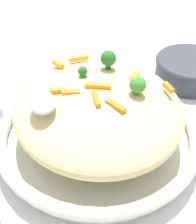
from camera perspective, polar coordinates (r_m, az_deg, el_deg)
The scene contains 17 objects.
ground_plane at distance 0.57m, azimuth -0.00°, elevation -5.96°, with size 2.40×2.40×0.00m, color silver.
serving_bowl at distance 0.55m, azimuth -0.00°, elevation -4.04°, with size 0.36×0.36×0.05m.
pasta_mound at distance 0.51m, azimuth -0.00°, elevation 0.84°, with size 0.30×0.28×0.08m, color #DBC689.
carrot_piece_0 at distance 0.52m, azimuth 6.83°, elevation 6.81°, with size 0.02×0.01×0.01m, color orange.
carrot_piece_1 at distance 0.49m, azimuth -7.59°, elevation 4.02°, with size 0.02×0.01×0.01m, color orange.
carrot_piece_2 at distance 0.48m, azimuth -5.09°, elevation 3.70°, with size 0.03×0.01×0.01m, color orange.
carrot_piece_3 at distance 0.51m, azimuth 13.13°, elevation 4.54°, with size 0.03×0.01×0.01m, color orange.
carrot_piece_4 at distance 0.57m, azimuth -3.68°, elevation 10.10°, with size 0.04×0.01×0.01m, color orange.
carrot_piece_5 at distance 0.49m, azimuth 0.00°, elevation 5.05°, with size 0.04×0.01×0.01m, color orange.
carrot_piece_6 at distance 0.56m, azimuth -7.54°, elevation 9.01°, with size 0.03×0.01×0.01m, color orange.
carrot_piece_7 at distance 0.45m, azimuth 3.31°, elevation 1.23°, with size 0.04×0.01×0.01m, color orange.
carrot_piece_8 at distance 0.46m, azimuth -0.37°, elevation 2.52°, with size 0.04×0.01×0.01m, color orange.
broccoli_floret_0 at distance 0.51m, azimuth -2.91°, elevation 7.67°, with size 0.02×0.02×0.02m.
broccoli_floret_1 at distance 0.47m, azimuth 7.52°, elevation 5.06°, with size 0.03×0.03×0.03m.
broccoli_floret_2 at distance 0.53m, azimuth 1.97°, elevation 10.02°, with size 0.03×0.03×0.04m.
serving_spoon at distance 0.43m, azimuth -14.47°, elevation 1.77°, with size 0.16×0.13×0.09m.
companion_bowl at distance 0.75m, azimuth 16.95°, elevation 7.87°, with size 0.16×0.16×0.06m.
Camera 1 is at (0.38, -0.10, 0.41)m, focal length 48.45 mm.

